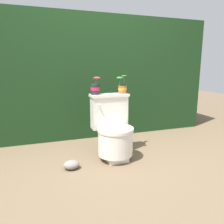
% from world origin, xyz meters
% --- Properties ---
extents(ground_plane, '(12.00, 12.00, 0.00)m').
position_xyz_m(ground_plane, '(0.00, 0.00, 0.00)').
color(ground_plane, brown).
extents(hedge_backdrop, '(3.66, 0.74, 1.77)m').
position_xyz_m(hedge_backdrop, '(0.00, 1.20, 0.89)').
color(hedge_backdrop, '#193819').
rests_on(hedge_backdrop, ground).
extents(toilet, '(0.45, 0.51, 0.73)m').
position_xyz_m(toilet, '(-0.00, 0.07, 0.32)').
color(toilet, silver).
rests_on(toilet, ground).
extents(potted_plant_left, '(0.11, 0.12, 0.20)m').
position_xyz_m(potted_plant_left, '(-0.17, 0.22, 0.81)').
color(potted_plant_left, '#262628').
rests_on(potted_plant_left, toilet).
extents(potted_plant_midleft, '(0.14, 0.10, 0.22)m').
position_xyz_m(potted_plant_midleft, '(0.17, 0.21, 0.80)').
color(potted_plant_midleft, '#9E5638').
rests_on(potted_plant_midleft, toilet).
extents(garden_stone, '(0.17, 0.13, 0.09)m').
position_xyz_m(garden_stone, '(-0.51, -0.09, 0.05)').
color(garden_stone, gray).
rests_on(garden_stone, ground).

